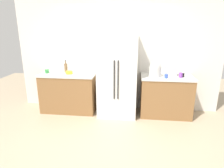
# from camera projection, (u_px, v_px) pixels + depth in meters

# --- Properties ---
(ground_plane) EXTENTS (9.67, 9.67, 0.00)m
(ground_plane) POSITION_uv_depth(u_px,v_px,m) (108.00, 142.00, 3.46)
(ground_plane) COLOR tan
(kitchen_back_panel) EXTENTS (4.83, 0.10, 2.62)m
(kitchen_back_panel) POSITION_uv_depth(u_px,v_px,m) (117.00, 56.00, 4.65)
(kitchen_back_panel) COLOR silver
(kitchen_back_panel) RESTS_ON ground_plane
(counter_left) EXTENTS (1.30, 0.64, 0.92)m
(counter_left) POSITION_uv_depth(u_px,v_px,m) (69.00, 92.00, 4.67)
(counter_left) COLOR olive
(counter_left) RESTS_ON ground_plane
(counter_right) EXTENTS (1.14, 0.64, 0.92)m
(counter_right) POSITION_uv_depth(u_px,v_px,m) (166.00, 96.00, 4.42)
(counter_right) COLOR olive
(counter_right) RESTS_ON ground_plane
(refrigerator) EXTENTS (0.86, 0.73, 1.83)m
(refrigerator) POSITION_uv_depth(u_px,v_px,m) (118.00, 76.00, 4.36)
(refrigerator) COLOR white
(refrigerator) RESTS_ON ground_plane
(toaster) EXTENTS (0.25, 0.15, 0.21)m
(toaster) POSITION_uv_depth(u_px,v_px,m) (171.00, 71.00, 4.33)
(toaster) COLOR silver
(toaster) RESTS_ON counter_right
(rice_cooker) EXTENTS (0.26, 0.26, 0.34)m
(rice_cooker) POSITION_uv_depth(u_px,v_px,m) (155.00, 69.00, 4.24)
(rice_cooker) COLOR silver
(rice_cooker) RESTS_ON counter_right
(bottle_a) EXTENTS (0.08, 0.08, 0.29)m
(bottle_a) POSITION_uv_depth(u_px,v_px,m) (66.00, 68.00, 4.63)
(bottle_a) COLOR brown
(bottle_a) RESTS_ON counter_left
(cup_a) EXTENTS (0.09, 0.09, 0.09)m
(cup_a) POSITION_uv_depth(u_px,v_px,m) (47.00, 71.00, 4.57)
(cup_a) COLOR green
(cup_a) RESTS_ON counter_left
(cup_b) EXTENTS (0.08, 0.08, 0.10)m
(cup_b) POSITION_uv_depth(u_px,v_px,m) (181.00, 75.00, 4.17)
(cup_b) COLOR purple
(cup_b) RESTS_ON counter_right
(cup_c) EXTENTS (0.07, 0.07, 0.08)m
(cup_c) POSITION_uv_depth(u_px,v_px,m) (166.00, 76.00, 4.13)
(cup_c) COLOR blue
(cup_c) RESTS_ON counter_right
(cup_d) EXTENTS (0.09, 0.09, 0.08)m
(cup_d) POSITION_uv_depth(u_px,v_px,m) (182.00, 75.00, 4.26)
(cup_d) COLOR black
(cup_d) RESTS_ON counter_right
(bowl_a) EXTENTS (0.16, 0.16, 0.07)m
(bowl_a) POSITION_uv_depth(u_px,v_px,m) (69.00, 73.00, 4.49)
(bowl_a) COLOR yellow
(bowl_a) RESTS_ON counter_left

